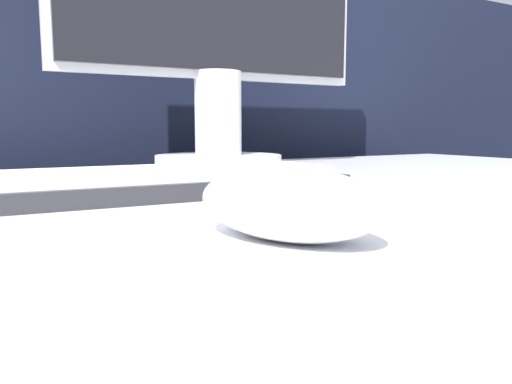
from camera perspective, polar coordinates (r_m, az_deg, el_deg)
partition_panel at (r=1.01m, az=-20.90°, el=-6.51°), size 5.00×0.03×1.19m
computer_mouse_near at (r=0.28m, az=3.52°, el=-1.24°), size 0.10×0.13×0.04m
keyboard at (r=0.48m, az=-16.21°, el=0.87°), size 0.45×0.15×0.02m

